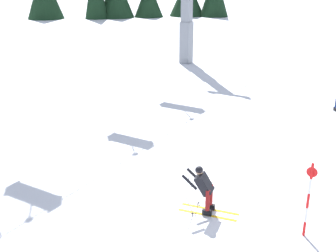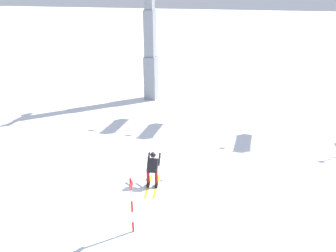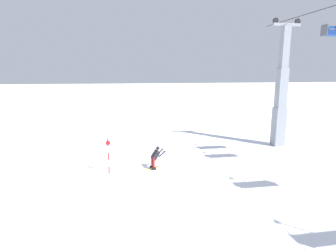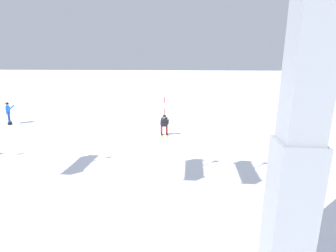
# 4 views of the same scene
# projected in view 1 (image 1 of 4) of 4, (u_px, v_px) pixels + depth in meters

# --- Properties ---
(ground_plane) EXTENTS (260.00, 260.00, 0.00)m
(ground_plane) POSITION_uv_depth(u_px,v_px,m) (208.00, 190.00, 13.46)
(ground_plane) COLOR white
(skier_carving_main) EXTENTS (0.85, 1.81, 1.58)m
(skier_carving_main) POSITION_uv_depth(u_px,v_px,m) (204.00, 186.00, 11.99)
(skier_carving_main) COLOR yellow
(skier_carving_main) RESTS_ON ground_plane
(lift_tower_far) EXTENTS (0.80, 2.64, 10.06)m
(lift_tower_far) POSITION_uv_depth(u_px,v_px,m) (187.00, 8.00, 31.14)
(lift_tower_far) COLOR gray
(lift_tower_far) RESTS_ON ground_plane
(trail_marker_pole) EXTENTS (0.07, 0.28, 2.14)m
(trail_marker_pole) POSITION_uv_depth(u_px,v_px,m) (308.00, 198.00, 10.75)
(trail_marker_pole) COLOR red
(trail_marker_pole) RESTS_ON ground_plane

